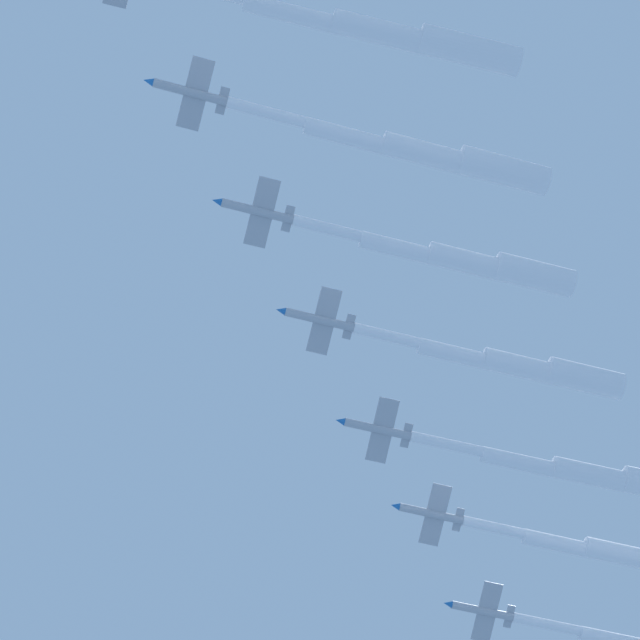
% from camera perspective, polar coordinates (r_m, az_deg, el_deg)
% --- Properties ---
extents(jet_port_inner, '(9.13, 52.46, 4.45)m').
position_cam_1_polar(jet_port_inner, '(177.90, 2.27, 10.64)').
color(jet_port_inner, '#9EA3AD').
extents(jet_starboard_inner, '(7.95, 49.53, 4.54)m').
position_cam_1_polar(jet_starboard_inner, '(184.26, 3.89, 6.22)').
color(jet_starboard_inner, '#9EA3AD').
extents(jet_port_mid, '(8.24, 45.80, 4.53)m').
position_cam_1_polar(jet_port_mid, '(189.93, 5.34, 2.23)').
color(jet_port_mid, '#9EA3AD').
extents(jet_starboard_mid, '(8.33, 45.70, 4.48)m').
position_cam_1_polar(jet_starboard_mid, '(197.75, 7.30, -1.65)').
color(jet_starboard_mid, '#9EA3AD').
extents(jet_port_outer, '(9.09, 50.15, 4.53)m').
position_cam_1_polar(jet_port_outer, '(205.50, 10.02, -5.63)').
color(jet_port_outer, '#9EA3AD').
extents(jet_starboard_outer, '(8.63, 46.36, 4.50)m').
position_cam_1_polar(jet_starboard_outer, '(216.71, 10.93, -8.45)').
color(jet_starboard_outer, '#9EA3AD').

